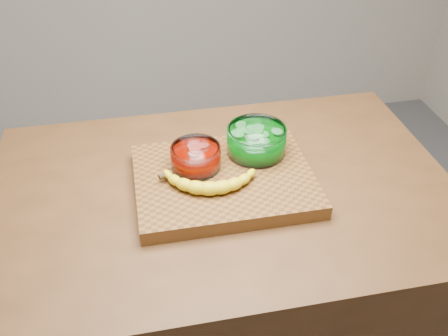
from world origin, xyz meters
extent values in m
cube|color=#503118|center=(0.00, 0.00, 0.45)|extent=(1.20, 0.80, 0.90)
cube|color=brown|center=(0.00, 0.00, 0.92)|extent=(0.45, 0.35, 0.04)
cylinder|color=white|center=(-0.06, 0.05, 0.97)|extent=(0.13, 0.13, 0.06)
cylinder|color=#CA1000|center=(-0.06, 0.05, 0.96)|extent=(0.11, 0.11, 0.03)
cylinder|color=#FF6150|center=(-0.06, 0.05, 0.99)|extent=(0.10, 0.10, 0.02)
cylinder|color=white|center=(0.10, 0.08, 0.98)|extent=(0.16, 0.16, 0.07)
cylinder|color=#068F11|center=(0.10, 0.08, 0.97)|extent=(0.14, 0.14, 0.04)
cylinder|color=#6BDD68|center=(0.10, 0.08, 1.00)|extent=(0.13, 0.13, 0.02)
camera|label=1|loc=(-0.20, -0.98, 1.72)|focal=40.00mm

